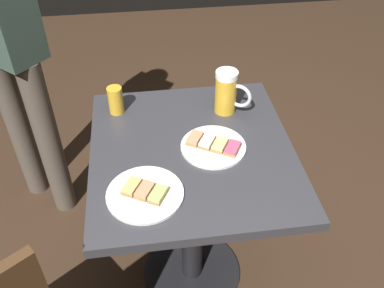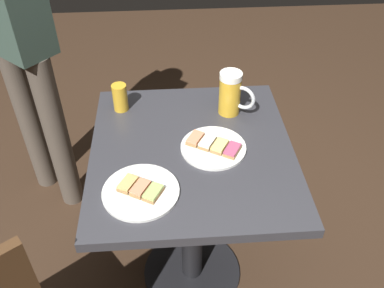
% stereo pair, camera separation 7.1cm
% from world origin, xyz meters
% --- Properties ---
extents(ground_plane, '(6.00, 6.00, 0.00)m').
position_xyz_m(ground_plane, '(0.00, 0.00, 0.00)').
color(ground_plane, '#382619').
extents(cafe_table, '(0.76, 0.70, 0.76)m').
position_xyz_m(cafe_table, '(0.00, 0.00, 0.59)').
color(cafe_table, black).
rests_on(cafe_table, ground_plane).
extents(plate_near, '(0.24, 0.24, 0.03)m').
position_xyz_m(plate_near, '(0.20, -0.17, 0.77)').
color(plate_near, white).
rests_on(plate_near, cafe_table).
extents(plate_far, '(0.23, 0.23, 0.03)m').
position_xyz_m(plate_far, '(0.01, 0.07, 0.77)').
color(plate_far, white).
rests_on(plate_far, cafe_table).
extents(beer_mug, '(0.10, 0.13, 0.17)m').
position_xyz_m(beer_mug, '(-0.20, 0.16, 0.85)').
color(beer_mug, gold).
rests_on(beer_mug, cafe_table).
extents(beer_glass_small, '(0.06, 0.06, 0.11)m').
position_xyz_m(beer_glass_small, '(-0.25, -0.26, 0.81)').
color(beer_glass_small, gold).
rests_on(beer_glass_small, cafe_table).
extents(patron_standing, '(0.35, 0.36, 1.58)m').
position_xyz_m(patron_standing, '(-0.58, -0.70, 0.92)').
color(patron_standing, '#51473D').
rests_on(patron_standing, ground_plane).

